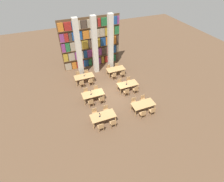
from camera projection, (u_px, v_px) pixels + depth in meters
ground_plane at (111, 95)px, 16.51m from camera, size 40.00×40.00×0.00m
bookshelf_bank at (91, 44)px, 18.99m from camera, size 6.56×0.35×5.50m
pillar_left at (78, 49)px, 17.28m from camera, size 0.50×0.50×6.00m
pillar_center at (95, 46)px, 17.77m from camera, size 0.50×0.50×6.00m
pillar_right at (111, 43)px, 18.25m from camera, size 0.50×0.50×6.00m
reading_table_0 at (103, 116)px, 13.51m from camera, size 1.94×0.94×0.75m
chair_0 at (101, 127)px, 12.97m from camera, size 0.42×0.40×0.87m
chair_1 at (95, 113)px, 14.05m from camera, size 0.42×0.40×0.87m
chair_2 at (113, 123)px, 13.25m from camera, size 0.42×0.40×0.87m
chair_3 at (106, 110)px, 14.33m from camera, size 0.42×0.40×0.87m
desk_lamp_0 at (100, 114)px, 13.21m from camera, size 0.14×0.14×0.42m
reading_table_1 at (143, 105)px, 14.52m from camera, size 1.94×0.94×0.75m
chair_4 at (143, 114)px, 13.97m from camera, size 0.42×0.40×0.87m
chair_5 at (134, 102)px, 15.05m from camera, size 0.42×0.40×0.87m
chair_6 at (152, 111)px, 14.23m from camera, size 0.42×0.40×0.87m
chair_7 at (143, 99)px, 15.31m from camera, size 0.42×0.40×0.87m
reading_table_2 at (93, 94)px, 15.54m from camera, size 1.94×0.94×0.75m
chair_8 at (91, 102)px, 15.00m from camera, size 0.42×0.40×0.87m
chair_9 at (86, 92)px, 16.08m from camera, size 0.42×0.40×0.87m
chair_10 at (102, 100)px, 15.27m from camera, size 0.42×0.40×0.87m
chair_11 at (96, 90)px, 16.36m from camera, size 0.42×0.40×0.87m
desk_lamp_1 at (91, 92)px, 15.21m from camera, size 0.14×0.14×0.45m
reading_table_3 at (128, 84)px, 16.64m from camera, size 1.94×0.94×0.75m
chair_12 at (126, 92)px, 16.08m from camera, size 0.42×0.40×0.87m
chair_13 at (120, 83)px, 17.17m from camera, size 0.42×0.40×0.87m
chair_14 at (136, 90)px, 16.36m from camera, size 0.42×0.40×0.87m
chair_15 at (129, 81)px, 17.44m from camera, size 0.42×0.40×0.87m
desk_lamp_2 at (127, 82)px, 16.30m from camera, size 0.14×0.14×0.50m
reading_table_4 at (84, 77)px, 17.63m from camera, size 1.94×0.94×0.75m
chair_16 at (82, 83)px, 17.08m from camera, size 0.42×0.40×0.87m
chair_17 at (78, 75)px, 18.16m from camera, size 0.42×0.40×0.87m
chair_18 at (91, 81)px, 17.34m from camera, size 0.42×0.40×0.87m
chair_19 at (87, 74)px, 18.42m from camera, size 0.42×0.40×0.87m
desk_lamp_3 at (84, 73)px, 17.40m from camera, size 0.14×0.14×0.47m
reading_table_5 at (116, 69)px, 18.69m from camera, size 1.94×0.94×0.75m
chair_20 at (114, 76)px, 18.12m from camera, size 0.42×0.40×0.87m
chair_21 at (109, 68)px, 19.21m from camera, size 0.42×0.40×0.87m
chair_22 at (123, 74)px, 18.40m from camera, size 0.42×0.40×0.87m
chair_23 at (117, 67)px, 19.49m from camera, size 0.42×0.40×0.87m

